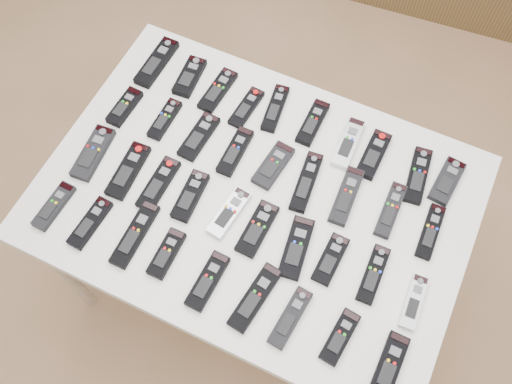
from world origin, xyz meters
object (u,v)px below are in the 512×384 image
at_px(remote_9, 447,181).
at_px(remote_14, 273,165).
at_px(remote_34, 255,297).
at_px(remote_30, 90,223).
at_px(remote_3, 246,108).
at_px(remote_21, 159,184).
at_px(remote_0, 157,62).
at_px(remote_7, 374,155).
at_px(remote_37, 389,366).
at_px(remote_13, 235,151).
at_px(remote_5, 313,123).
at_px(remote_28, 413,302).
at_px(remote_31, 135,234).
at_px(remote_4, 275,108).
at_px(remote_16, 346,196).
at_px(remote_29, 54,206).
at_px(remote_22, 190,196).
at_px(remote_15, 306,182).
at_px(remote_25, 296,248).
at_px(remote_18, 430,232).
at_px(remote_33, 208,281).
at_px(remote_26, 331,259).
at_px(remote_19, 93,153).
at_px(remote_8, 418,175).
at_px(remote_12, 199,137).
at_px(table, 256,203).
at_px(remote_24, 257,229).
at_px(remote_35, 290,318).
at_px(remote_32, 167,253).
at_px(remote_17, 390,210).
at_px(remote_20, 128,170).
at_px(remote_10, 125,107).
at_px(remote_36, 340,337).
at_px(remote_23, 229,213).
at_px(remote_6, 348,143).

height_order(remote_9, remote_14, remote_14).
bearing_deg(remote_34, remote_30, -172.17).
height_order(remote_3, remote_21, remote_21).
bearing_deg(remote_0, remote_7, -1.13).
bearing_deg(remote_0, remote_37, -29.49).
bearing_deg(remote_13, remote_3, 103.36).
xyz_separation_m(remote_5, remote_9, (0.44, -0.02, -0.00)).
height_order(remote_28, remote_34, same).
xyz_separation_m(remote_5, remote_13, (-0.17, -0.20, 0.00)).
bearing_deg(remote_31, remote_4, 71.41).
bearing_deg(remote_16, remote_9, 31.88).
bearing_deg(remote_29, remote_0, 91.36).
relative_size(remote_7, remote_22, 1.03).
xyz_separation_m(remote_15, remote_25, (0.06, -0.20, -0.00)).
xyz_separation_m(remote_0, remote_18, (1.01, -0.19, -0.00)).
relative_size(remote_13, remote_33, 1.00).
bearing_deg(remote_26, remote_19, -178.23).
height_order(remote_8, remote_12, same).
bearing_deg(table, remote_15, 39.51).
bearing_deg(remote_28, remote_9, 90.79).
height_order(remote_4, remote_24, remote_4).
distance_m(remote_7, remote_21, 0.65).
distance_m(remote_35, remote_37, 0.28).
bearing_deg(remote_18, remote_24, -157.53).
xyz_separation_m(remote_19, remote_32, (0.36, -0.19, -0.00)).
bearing_deg(remote_31, table, 45.21).
distance_m(remote_14, remote_17, 0.37).
relative_size(remote_21, remote_35, 1.06).
xyz_separation_m(remote_19, remote_20, (0.13, -0.01, -0.00)).
xyz_separation_m(remote_10, remote_13, (0.39, 0.00, 0.00)).
height_order(remote_25, remote_36, same).
relative_size(remote_18, remote_26, 1.14).
relative_size(remote_24, remote_36, 1.15).
bearing_deg(remote_9, remote_19, -154.12).
relative_size(remote_14, remote_23, 0.96).
bearing_deg(remote_35, remote_17, 77.10).
height_order(remote_19, remote_22, same).
relative_size(remote_8, remote_22, 1.16).
distance_m(remote_6, remote_10, 0.71).
xyz_separation_m(remote_29, remote_36, (0.89, 0.01, 0.00)).
bearing_deg(remote_15, remote_18, -5.09).
xyz_separation_m(remote_30, remote_32, (0.24, 0.01, 0.00)).
distance_m(remote_31, remote_32, 0.11).
xyz_separation_m(remote_8, remote_30, (-0.80, -0.55, 0.00)).
bearing_deg(remote_24, remote_0, 146.25).
bearing_deg(remote_9, table, -144.82).
bearing_deg(remote_35, remote_29, -175.05).
relative_size(remote_14, remote_22, 0.98).
height_order(remote_4, remote_23, remote_4).
relative_size(remote_28, remote_37, 0.89).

